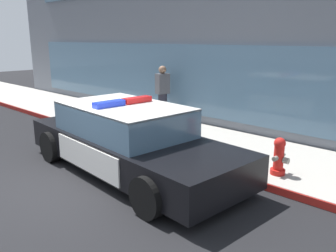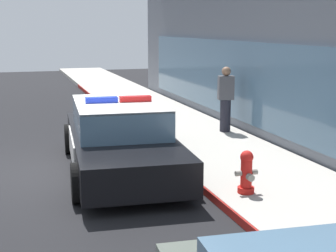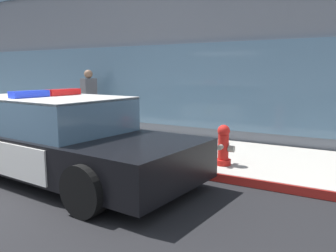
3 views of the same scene
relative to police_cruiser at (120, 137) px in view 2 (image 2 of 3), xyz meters
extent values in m
plane|color=black|center=(-0.30, -1.24, -0.68)|extent=(48.00, 48.00, 0.00)
cube|color=#B2ADA3|center=(-0.30, 2.44, -0.61)|extent=(48.00, 2.72, 0.15)
cube|color=maroon|center=(-0.30, 1.06, -0.61)|extent=(28.80, 0.04, 0.14)
cube|color=slate|center=(-2.90, 3.82, 0.77)|extent=(14.43, 0.08, 2.10)
cube|color=black|center=(0.06, 0.00, -0.18)|extent=(5.31, 2.28, 0.60)
cube|color=silver|center=(1.72, -0.13, -0.02)|extent=(1.90, 1.99, 0.05)
cube|color=silver|center=(-1.75, 0.13, -0.02)|extent=(1.59, 1.96, 0.05)
cube|color=silver|center=(0.03, 0.96, -0.18)|extent=(2.17, 0.19, 0.51)
cube|color=silver|center=(-0.11, -0.96, -0.18)|extent=(2.17, 0.19, 0.51)
cube|color=yellow|center=(0.03, 0.98, -0.18)|extent=(0.22, 0.03, 0.26)
cube|color=slate|center=(-0.15, 0.01, 0.39)|extent=(2.82, 1.90, 0.60)
cube|color=silver|center=(-0.15, 0.01, 0.68)|extent=(2.82, 1.90, 0.04)
cube|color=red|center=(-0.12, 0.35, 0.76)|extent=(0.25, 0.66, 0.11)
cube|color=blue|center=(-0.17, -0.33, 0.76)|extent=(0.25, 0.66, 0.11)
cylinder|color=black|center=(1.84, 0.82, -0.34)|extent=(0.69, 0.27, 0.68)
cylinder|color=black|center=(1.70, -1.08, -0.34)|extent=(0.69, 0.27, 0.68)
cylinder|color=black|center=(-1.57, 1.07, -0.34)|extent=(0.69, 0.27, 0.68)
cylinder|color=black|center=(-1.72, -0.82, -0.34)|extent=(0.69, 0.27, 0.68)
cylinder|color=red|center=(2.48, 1.60, -0.48)|extent=(0.28, 0.28, 0.10)
cylinder|color=red|center=(2.48, 1.60, -0.21)|extent=(0.19, 0.19, 0.45)
sphere|color=red|center=(2.48, 1.60, 0.09)|extent=(0.22, 0.22, 0.22)
cylinder|color=gray|center=(2.48, 1.60, 0.16)|extent=(0.06, 0.06, 0.05)
cylinder|color=gray|center=(2.48, 1.46, -0.18)|extent=(0.09, 0.10, 0.09)
cylinder|color=gray|center=(2.48, 1.75, -0.18)|extent=(0.09, 0.10, 0.09)
cylinder|color=gray|center=(2.63, 1.60, -0.22)|extent=(0.10, 0.12, 0.12)
cylinder|color=#23232D|center=(-2.28, 3.31, -0.11)|extent=(0.28, 0.28, 0.85)
cube|color=#4C4C51|center=(-2.28, 3.31, 0.63)|extent=(0.34, 0.44, 0.62)
sphere|color=#8C664C|center=(-2.28, 3.31, 1.06)|extent=(0.24, 0.24, 0.24)
camera|label=1|loc=(5.27, -4.39, 2.01)|focal=37.31mm
camera|label=2|loc=(9.79, -2.05, 2.20)|focal=54.00mm
camera|label=3|loc=(4.67, -4.10, 1.12)|focal=37.02mm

